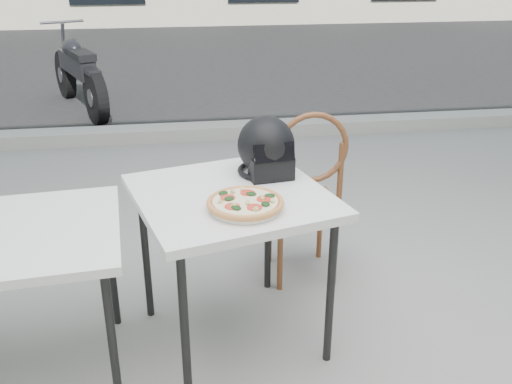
{
  "coord_description": "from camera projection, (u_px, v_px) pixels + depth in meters",
  "views": [
    {
      "loc": [
        -0.46,
        -2.21,
        1.69
      ],
      "look_at": [
        -0.15,
        -0.15,
        0.78
      ],
      "focal_mm": 40.0,
      "sensor_mm": 36.0,
      "label": 1
    }
  ],
  "objects": [
    {
      "name": "plate",
      "position": [
        245.0,
        207.0,
        2.24
      ],
      "size": [
        0.36,
        0.36,
        0.02
      ],
      "rotation": [
        0.0,
        0.0,
        0.34
      ],
      "color": "white",
      "rests_on": "cafe_table_main"
    },
    {
      "name": "curb",
      "position": [
        223.0,
        130.0,
        5.44
      ],
      "size": [
        30.0,
        0.25,
        0.12
      ],
      "primitive_type": "cube",
      "color": "#A4A299",
      "rests_on": "ground"
    },
    {
      "name": "pizza",
      "position": [
        245.0,
        202.0,
        2.23
      ],
      "size": [
        0.35,
        0.35,
        0.04
      ],
      "rotation": [
        0.0,
        0.0,
        -0.17
      ],
      "color": "#DE9451",
      "rests_on": "plate"
    },
    {
      "name": "cafe_chair_main",
      "position": [
        306.0,
        188.0,
        2.92
      ],
      "size": [
        0.38,
        0.38,
        0.97
      ],
      "rotation": [
        0.0,
        0.0,
        3.16
      ],
      "color": "brown",
      "rests_on": "ground"
    },
    {
      "name": "cafe_table_main",
      "position": [
        231.0,
        207.0,
        2.42
      ],
      "size": [
        0.94,
        0.94,
        0.73
      ],
      "rotation": [
        0.0,
        0.0,
        0.26
      ],
      "color": "white",
      "rests_on": "ground"
    },
    {
      "name": "ground",
      "position": [
        283.0,
        327.0,
        2.74
      ],
      "size": [
        80.0,
        80.0,
        0.0
      ],
      "primitive_type": "plane",
      "color": "gray",
      "rests_on": "ground"
    },
    {
      "name": "motorcycle",
      "position": [
        78.0,
        74.0,
        6.19
      ],
      "size": [
        0.79,
        1.74,
        0.91
      ],
      "rotation": [
        0.0,
        0.0,
        0.38
      ],
      "color": "black",
      "rests_on": "street_asphalt"
    },
    {
      "name": "helmet",
      "position": [
        267.0,
        149.0,
        2.54
      ],
      "size": [
        0.29,
        0.3,
        0.27
      ],
      "rotation": [
        0.0,
        0.0,
        0.14
      ],
      "color": "black",
      "rests_on": "cafe_table_main"
    },
    {
      "name": "cafe_table_side",
      "position": [
        24.0,
        245.0,
        2.19
      ],
      "size": [
        0.79,
        0.79,
        0.69
      ],
      "rotation": [
        0.0,
        0.0,
        0.09
      ],
      "color": "white",
      "rests_on": "ground"
    },
    {
      "name": "street_asphalt",
      "position": [
        199.0,
        60.0,
        9.09
      ],
      "size": [
        30.0,
        8.0,
        0.0
      ],
      "primitive_type": "cube",
      "color": "black",
      "rests_on": "ground"
    }
  ]
}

